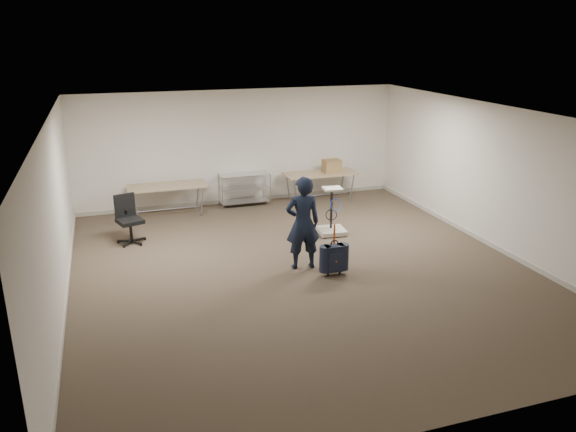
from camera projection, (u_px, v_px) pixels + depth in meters
name	position (u px, v px, depth m)	size (l,w,h in m)	color
ground	(301.00, 270.00, 10.18)	(9.00, 9.00, 0.00)	#433828
room_shell	(279.00, 241.00, 11.41)	(8.00, 9.00, 9.00)	silver
folding_table_left	(167.00, 187.00, 12.96)	(1.80, 0.75, 0.73)	#9C8660
folding_table_right	(320.00, 175.00, 14.09)	(1.80, 0.75, 0.73)	#9C8660
wire_shelf	(244.00, 188.00, 13.83)	(1.22, 0.47, 0.80)	silver
person	(303.00, 223.00, 10.01)	(0.63, 0.41, 1.72)	black
suitcase	(334.00, 258.00, 9.85)	(0.35, 0.21, 0.95)	black
office_chair	(130.00, 228.00, 11.40)	(0.60, 0.60, 0.99)	black
equipment_cart	(332.00, 222.00, 11.90)	(0.60, 0.60, 1.02)	beige
cardboard_box	(332.00, 166.00, 14.09)	(0.43, 0.32, 0.32)	#8D6041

